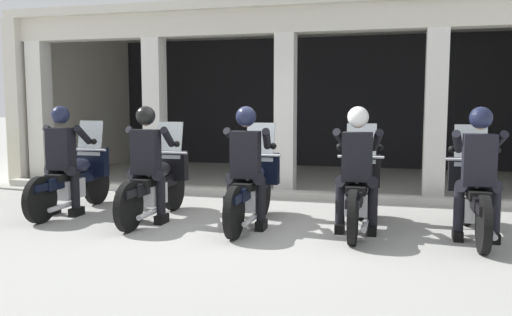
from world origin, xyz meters
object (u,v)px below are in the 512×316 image
motorcycle_far_left (75,178)px  police_officer_far_left (62,151)px  police_officer_center (246,157)px  police_officer_left (147,154)px  motorcycle_center (252,187)px  police_officer_right (357,159)px  police_officer_far_right (479,162)px  motorcycle_right (358,190)px  motorcycle_far_right (474,195)px  motorcycle_left (157,183)px

motorcycle_far_left → police_officer_far_left: 0.52m
police_officer_center → police_officer_left: bearing=-177.8°
motorcycle_center → motorcycle_far_left: bearing=179.7°
police_officer_right → police_officer_far_right: size_ratio=1.00×
motorcycle_center → police_officer_right: bearing=-5.1°
motorcycle_right → police_officer_far_right: police_officer_far_right is taller
police_officer_far_left → police_officer_center: bearing=-4.9°
police_officer_far_left → police_officer_center: size_ratio=1.00×
motorcycle_far_right → motorcycle_right: bearing=178.9°
police_officer_left → police_officer_center: size_ratio=1.00×
motorcycle_far_left → police_officer_center: size_ratio=1.29×
police_officer_center → motorcycle_far_right: (2.79, 0.39, -0.44)m
police_officer_far_left → motorcycle_left: (1.40, 0.16, -0.44)m
motorcycle_right → police_officer_right: size_ratio=1.29×
motorcycle_right → police_officer_right: police_officer_right is taller
police_officer_center → motorcycle_right: size_ratio=0.78×
motorcycle_far_left → motorcycle_center: same height
motorcycle_left → motorcycle_center: size_ratio=1.00×
motorcycle_left → police_officer_right: 2.83m
motorcycle_center → police_officer_right: (1.39, -0.18, 0.44)m
motorcycle_far_left → motorcycle_far_right: (5.58, -0.02, 0.00)m
motorcycle_far_left → police_officer_left: size_ratio=1.29×
motorcycle_far_left → motorcycle_left: bearing=-7.4°
motorcycle_left → police_officer_far_right: 4.21m
motorcycle_far_left → police_officer_right: police_officer_right is taller
police_officer_right → police_officer_far_right: same height
motorcycle_far_right → motorcycle_left: bearing=-179.5°
police_officer_right → police_officer_left: bearing=-175.9°
police_officer_center → motorcycle_far_right: 2.85m
police_officer_far_left → police_officer_left: 1.40m
motorcycle_far_right → police_officer_center: bearing=-173.0°
motorcycle_center → motorcycle_far_right: 2.79m
police_officer_far_left → police_officer_center: same height
police_officer_left → motorcycle_center: 1.49m
motorcycle_far_left → motorcycle_left: 1.40m
motorcycle_far_left → police_officer_center: police_officer_center is taller
motorcycle_far_left → police_officer_far_right: size_ratio=1.29×
motorcycle_center → police_officer_center: bearing=-88.1°
police_officer_far_left → police_officer_left: same height
motorcycle_far_left → motorcycle_right: 4.18m
motorcycle_left → police_officer_center: size_ratio=1.29×
motorcycle_left → police_officer_right: size_ratio=1.29×
police_officer_left → motorcycle_far_right: police_officer_left is taller
police_officer_right → motorcycle_far_right: 1.49m
motorcycle_center → motorcycle_right: size_ratio=1.00×
motorcycle_far_left → police_officer_far_left: size_ratio=1.29×
police_officer_center → police_officer_far_right: bearing=4.3°
motorcycle_left → police_officer_center: bearing=-9.6°
motorcycle_right → motorcycle_far_right: same height
police_officer_far_right → motorcycle_center: bearing=175.4°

